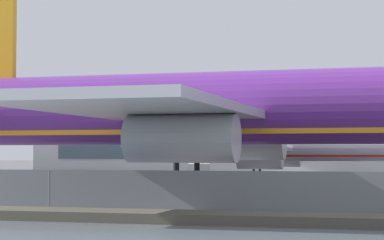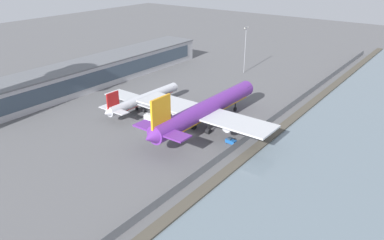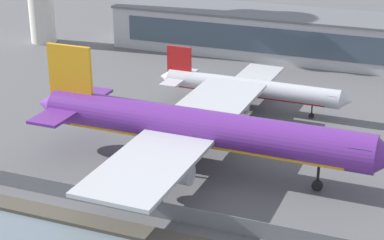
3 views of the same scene
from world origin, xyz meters
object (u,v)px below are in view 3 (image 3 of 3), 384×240
(cargo_jet_purple, at_px, (197,129))
(ops_van, at_px, (200,116))
(passenger_jet_silver, at_px, (248,88))
(baggage_tug, at_px, (134,195))

(cargo_jet_purple, height_order, ops_van, cargo_jet_purple)
(passenger_jet_silver, distance_m, ops_van, 11.50)
(cargo_jet_purple, bearing_deg, baggage_tug, -109.73)
(cargo_jet_purple, height_order, baggage_tug, cargo_jet_purple)
(passenger_jet_silver, height_order, baggage_tug, passenger_jet_silver)
(passenger_jet_silver, relative_size, ops_van, 6.65)
(passenger_jet_silver, bearing_deg, cargo_jet_purple, -89.40)
(baggage_tug, bearing_deg, ops_van, 93.60)
(passenger_jet_silver, xyz_separation_m, ops_van, (-5.91, -9.48, -2.75))
(cargo_jet_purple, distance_m, baggage_tug, 14.04)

